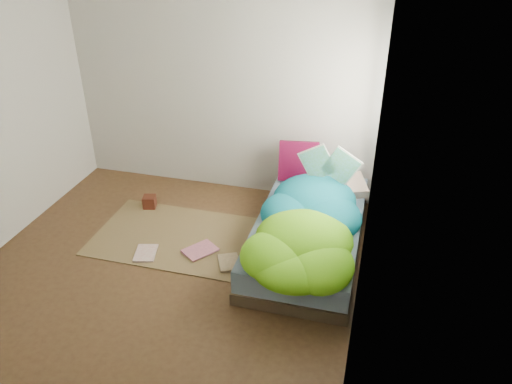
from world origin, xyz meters
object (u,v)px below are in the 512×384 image
bed (308,234)px  open_book (330,156)px  floor_book_b (194,245)px  pillow_magenta (299,161)px  wooden_box (150,202)px  floor_book_a (135,253)px

bed → open_book: open_book is taller
bed → open_book: (0.10, 0.42, 0.67)m
bed → floor_book_b: size_ratio=6.40×
pillow_magenta → wooden_box: (-1.59, -0.49, -0.48)m
pillow_magenta → bed: bearing=-80.0°
bed → open_book: size_ratio=3.97×
pillow_magenta → floor_book_b: pillow_magenta is taller
wooden_box → floor_book_b: (0.75, -0.59, -0.05)m
bed → floor_book_b: bed is taller
floor_book_b → floor_book_a: bearing=-115.8°
bed → wooden_box: size_ratio=14.87×
bed → floor_book_b: (-1.10, -0.29, -0.14)m
floor_book_a → pillow_magenta: bearing=30.8°
bed → floor_book_a: bearing=-160.8°
floor_book_b → pillow_magenta: bearing=88.5°
pillow_magenta → floor_book_a: bearing=-143.4°
pillow_magenta → wooden_box: size_ratio=3.20×
wooden_box → floor_book_a: (0.25, -0.85, -0.06)m
open_book → floor_book_b: open_book is taller
floor_book_b → bed: bearing=51.2°
wooden_box → floor_book_a: 0.89m
open_book → floor_book_a: size_ratio=1.81×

